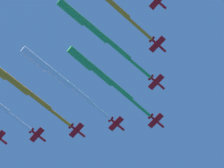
{
  "coord_description": "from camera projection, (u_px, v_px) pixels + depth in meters",
  "views": [
    {
      "loc": [
        40.02,
        72.56,
        -34.35
      ],
      "look_at": [
        0.0,
        0.0,
        202.01
      ],
      "focal_mm": 88.37,
      "sensor_mm": 36.0,
      "label": 1
    }
  ],
  "objects": [
    {
      "name": "jet_lead",
      "position": [
        101.0,
        75.0,
        248.58
      ],
      "size": [
        57.87,
        17.46,
        3.65
      ],
      "color": "red"
    },
    {
      "name": "jet_port_inner",
      "position": [
        57.0,
        76.0,
        250.29
      ],
      "size": [
        60.92,
        17.76,
        3.7
      ],
      "color": "red"
    },
    {
      "name": "jet_starboard_inner",
      "position": [
        94.0,
        30.0,
        243.06
      ],
      "size": [
        62.51,
        17.79,
        3.66
      ],
      "color": "red"
    },
    {
      "name": "jet_port_mid",
      "position": [
        16.0,
        84.0,
        248.74
      ],
      "size": [
        59.87,
        16.89,
        3.66
      ],
      "color": "red"
    }
  ]
}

